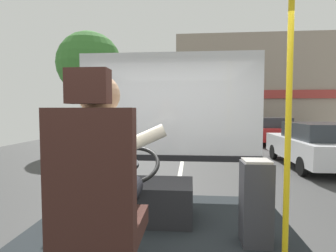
{
  "coord_description": "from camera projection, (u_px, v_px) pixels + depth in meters",
  "views": [
    {
      "loc": [
        0.29,
        -1.97,
        1.79
      ],
      "look_at": [
        0.04,
        0.93,
        1.61
      ],
      "focal_mm": 28.2,
      "sensor_mm": 36.0,
      "label": 1
    }
  ],
  "objects": [
    {
      "name": "ground",
      "position": [
        184.0,
        154.0,
        10.84
      ],
      "size": [
        18.0,
        44.0,
        0.06
      ],
      "color": "#393939"
    },
    {
      "name": "driver_seat",
      "position": [
        97.0,
        209.0,
        1.5
      ],
      "size": [
        0.48,
        0.48,
        1.38
      ],
      "color": "black",
      "rests_on": "bus_floor"
    },
    {
      "name": "bus_driver",
      "position": [
        103.0,
        165.0,
        1.6
      ],
      "size": [
        0.75,
        0.62,
        0.85
      ],
      "color": "black",
      "rests_on": "driver_seat"
    },
    {
      "name": "steering_console",
      "position": [
        141.0,
        199.0,
        2.81
      ],
      "size": [
        1.1,
        0.99,
        0.82
      ],
      "color": "black",
      "rests_on": "bus_floor"
    },
    {
      "name": "handrail_pole",
      "position": [
        288.0,
        121.0,
        1.95
      ],
      "size": [
        0.04,
        0.04,
        2.16
      ],
      "color": "gold",
      "rests_on": "bus_floor"
    },
    {
      "name": "fare_box",
      "position": [
        256.0,
        202.0,
        2.28
      ],
      "size": [
        0.25,
        0.25,
        0.74
      ],
      "color": "#333338",
      "rests_on": "bus_floor"
    },
    {
      "name": "windshield_panel",
      "position": [
        169.0,
        119.0,
        3.6
      ],
      "size": [
        2.5,
        0.08,
        1.48
      ],
      "color": "silver"
    },
    {
      "name": "street_tree",
      "position": [
        90.0,
        65.0,
        11.96
      ],
      "size": [
        2.89,
        2.89,
        5.33
      ],
      "color": "#4C3828",
      "rests_on": "ground"
    },
    {
      "name": "shop_building",
      "position": [
        258.0,
        86.0,
        20.92
      ],
      "size": [
        12.75,
        4.19,
        7.36
      ],
      "color": "gray",
      "rests_on": "ground"
    },
    {
      "name": "parked_car_white",
      "position": [
        318.0,
        144.0,
        8.25
      ],
      "size": [
        2.03,
        4.02,
        1.4
      ],
      "color": "silver",
      "rests_on": "ground"
    },
    {
      "name": "parked_car_red",
      "position": [
        270.0,
        130.0,
        14.16
      ],
      "size": [
        1.95,
        3.82,
        1.41
      ],
      "color": "maroon",
      "rests_on": "ground"
    },
    {
      "name": "parked_car_blue",
      "position": [
        247.0,
        125.0,
        19.66
      ],
      "size": [
        1.8,
        4.11,
        1.36
      ],
      "color": "navy",
      "rests_on": "ground"
    }
  ]
}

